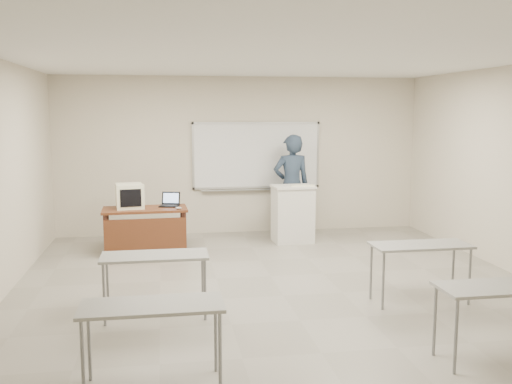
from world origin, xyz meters
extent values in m
cube|color=gray|center=(0.00, 0.00, -0.01)|extent=(7.00, 8.00, 0.01)
cube|color=white|center=(0.30, 3.97, 1.50)|extent=(2.40, 0.03, 1.20)
cube|color=#B7BABC|center=(0.30, 3.97, 2.12)|extent=(2.48, 0.04, 0.04)
cube|color=#B7BABC|center=(0.30, 3.97, 0.88)|extent=(2.48, 0.04, 0.04)
cube|color=#B7BABC|center=(-0.92, 3.97, 1.50)|extent=(0.04, 0.04, 1.28)
cube|color=#B7BABC|center=(1.52, 3.97, 1.50)|extent=(0.04, 0.04, 1.28)
cube|color=#B7BABC|center=(0.30, 3.92, 0.84)|extent=(2.16, 0.07, 0.02)
cube|color=gray|center=(-1.60, -0.50, 0.71)|extent=(1.20, 0.50, 0.03)
cylinder|color=slate|center=(-2.15, -0.70, 0.35)|extent=(0.03, 0.03, 0.70)
cylinder|color=slate|center=(-1.05, -0.70, 0.35)|extent=(0.03, 0.03, 0.70)
cylinder|color=slate|center=(-2.15, -0.30, 0.35)|extent=(0.03, 0.03, 0.70)
cylinder|color=slate|center=(-1.05, -0.30, 0.35)|extent=(0.03, 0.03, 0.70)
cube|color=gray|center=(1.60, -0.50, 0.71)|extent=(1.20, 0.50, 0.03)
cylinder|color=slate|center=(1.05, -0.70, 0.35)|extent=(0.03, 0.03, 0.70)
cylinder|color=slate|center=(2.15, -0.70, 0.35)|extent=(0.03, 0.03, 0.70)
cylinder|color=slate|center=(1.05, -0.30, 0.35)|extent=(0.03, 0.03, 0.70)
cylinder|color=slate|center=(2.15, -0.30, 0.35)|extent=(0.03, 0.03, 0.70)
cube|color=gray|center=(-1.60, -2.20, 0.71)|extent=(1.20, 0.50, 0.03)
cylinder|color=slate|center=(-2.15, -2.40, 0.35)|extent=(0.03, 0.03, 0.70)
cylinder|color=slate|center=(-1.05, -2.40, 0.35)|extent=(0.03, 0.03, 0.70)
cylinder|color=slate|center=(-2.15, -2.00, 0.35)|extent=(0.03, 0.03, 0.70)
cylinder|color=slate|center=(-1.05, -2.00, 0.35)|extent=(0.03, 0.03, 0.70)
cube|color=gray|center=(1.60, -2.20, 0.71)|extent=(1.20, 0.50, 0.03)
cylinder|color=slate|center=(1.05, -2.40, 0.35)|extent=(0.03, 0.03, 0.70)
cylinder|color=slate|center=(1.05, -2.00, 0.35)|extent=(0.03, 0.03, 0.70)
cube|color=#5C2617|center=(-1.80, 2.60, 0.73)|extent=(1.38, 0.69, 0.04)
cube|color=#5C2617|center=(-1.80, 2.28, 0.32)|extent=(1.31, 0.03, 0.63)
cylinder|color=#3D1F17|center=(-2.43, 2.32, 0.36)|extent=(0.06, 0.06, 0.71)
cylinder|color=#3D1F17|center=(-1.17, 2.32, 0.36)|extent=(0.06, 0.06, 0.71)
cylinder|color=#3D1F17|center=(-2.43, 2.88, 0.36)|extent=(0.06, 0.06, 0.71)
cylinder|color=#3D1F17|center=(-1.17, 2.88, 0.36)|extent=(0.06, 0.06, 0.71)
cube|color=silver|center=(0.80, 2.98, 0.49)|extent=(0.69, 0.49, 0.99)
cube|color=silver|center=(0.80, 2.98, 1.00)|extent=(0.73, 0.53, 0.04)
cube|color=beige|center=(-2.05, 2.69, 0.95)|extent=(0.42, 0.44, 0.40)
cube|color=beige|center=(-2.05, 2.45, 0.95)|extent=(0.44, 0.04, 0.42)
cube|color=black|center=(-2.05, 2.43, 0.95)|extent=(0.34, 0.01, 0.29)
cube|color=black|center=(-1.40, 2.70, 0.76)|extent=(0.31, 0.23, 0.02)
cube|color=black|center=(-1.40, 2.69, 0.77)|extent=(0.25, 0.13, 0.01)
cube|color=black|center=(-1.40, 2.84, 0.87)|extent=(0.31, 0.07, 0.21)
cube|color=#93B0E0|center=(-1.40, 2.83, 0.88)|extent=(0.26, 0.05, 0.16)
ellipsoid|color=#A4A7AC|center=(-1.25, 2.40, 0.77)|extent=(0.11, 0.08, 0.04)
cube|color=beige|center=(0.95, 2.86, 1.04)|extent=(0.44, 0.20, 0.02)
imported|color=black|center=(0.89, 3.49, 0.96)|extent=(0.73, 0.51, 1.92)
camera|label=1|loc=(-1.48, -6.88, 2.32)|focal=40.00mm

